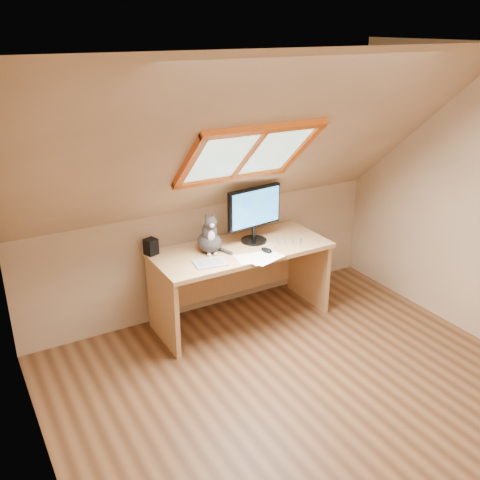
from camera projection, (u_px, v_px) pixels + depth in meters
ground at (322, 411)px, 3.75m from camera, size 3.50×3.50×0.00m
room_shell at (346, 224)px, 3.13m from camera, size 3.52×3.52×2.41m
desk at (237, 267)px, 4.78m from camera, size 1.56×0.68×0.71m
monitor at (254, 211)px, 4.66m from camera, size 0.54×0.23×0.50m
cat at (210, 238)px, 4.51m from camera, size 0.24×0.27×0.37m
desk_speaker at (151, 247)px, 4.49m from camera, size 0.12×0.12×0.14m
graphics_tablet at (210, 263)px, 4.34m from camera, size 0.29×0.23×0.01m
mouse at (267, 250)px, 4.55m from camera, size 0.09×0.12×0.03m
papers at (254, 258)px, 4.43m from camera, size 0.35×0.30×0.01m
cables at (282, 244)px, 4.71m from camera, size 0.51×0.26×0.01m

